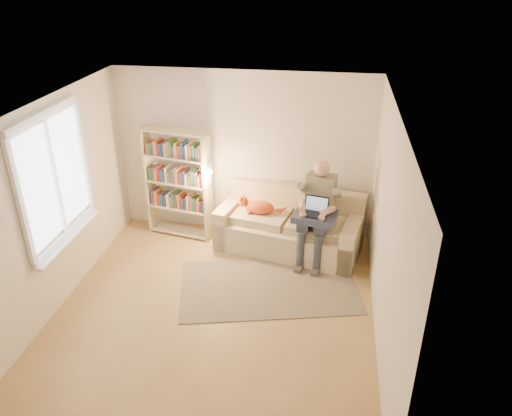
% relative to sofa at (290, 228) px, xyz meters
% --- Properties ---
extents(floor, '(4.50, 4.50, 0.00)m').
position_rel_sofa_xyz_m(floor, '(-0.79, -1.74, -0.33)').
color(floor, '#9B7C46').
rests_on(floor, ground).
extents(ceiling, '(4.00, 4.50, 0.02)m').
position_rel_sofa_xyz_m(ceiling, '(-0.79, -1.74, 2.27)').
color(ceiling, white).
rests_on(ceiling, wall_back).
extents(wall_left, '(0.02, 4.50, 2.60)m').
position_rel_sofa_xyz_m(wall_left, '(-2.79, -1.74, 0.97)').
color(wall_left, silver).
rests_on(wall_left, floor).
extents(wall_right, '(0.02, 4.50, 2.60)m').
position_rel_sofa_xyz_m(wall_right, '(1.21, -1.74, 0.97)').
color(wall_right, silver).
rests_on(wall_right, floor).
extents(wall_back, '(4.00, 0.02, 2.60)m').
position_rel_sofa_xyz_m(wall_back, '(-0.79, 0.51, 0.97)').
color(wall_back, silver).
rests_on(wall_back, floor).
extents(wall_front, '(4.00, 0.02, 2.60)m').
position_rel_sofa_xyz_m(wall_front, '(-0.79, -3.99, 0.97)').
color(wall_front, silver).
rests_on(wall_front, floor).
extents(window, '(0.12, 1.52, 1.69)m').
position_rel_sofa_xyz_m(window, '(-2.74, -1.54, 1.05)').
color(window, white).
rests_on(window, wall_left).
extents(sofa, '(2.29, 1.38, 0.91)m').
position_rel_sofa_xyz_m(sofa, '(0.00, 0.00, 0.00)').
color(sofa, beige).
rests_on(sofa, floor).
extents(person, '(0.53, 0.72, 1.51)m').
position_rel_sofa_xyz_m(person, '(0.41, -0.25, 0.52)').
color(person, gray).
rests_on(person, sofa).
extents(cat, '(0.68, 0.32, 0.24)m').
position_rel_sofa_xyz_m(cat, '(-0.53, -0.03, 0.35)').
color(cat, orange).
rests_on(cat, sofa).
extents(blanket, '(0.66, 0.58, 0.09)m').
position_rel_sofa_xyz_m(blanket, '(0.39, -0.39, 0.44)').
color(blanket, '#2B324C').
rests_on(blanket, person).
extents(laptop, '(0.39, 0.34, 0.29)m').
position_rel_sofa_xyz_m(laptop, '(0.39, -0.38, 0.55)').
color(laptop, black).
rests_on(laptop, blanket).
extents(bookshelf, '(1.16, 0.54, 1.77)m').
position_rel_sofa_xyz_m(bookshelf, '(-1.77, 0.15, 0.65)').
color(bookshelf, beige).
rests_on(bookshelf, floor).
extents(rug, '(2.64, 1.92, 0.01)m').
position_rel_sofa_xyz_m(rug, '(-0.18, -1.09, -0.32)').
color(rug, '#7F725C').
rests_on(rug, floor).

